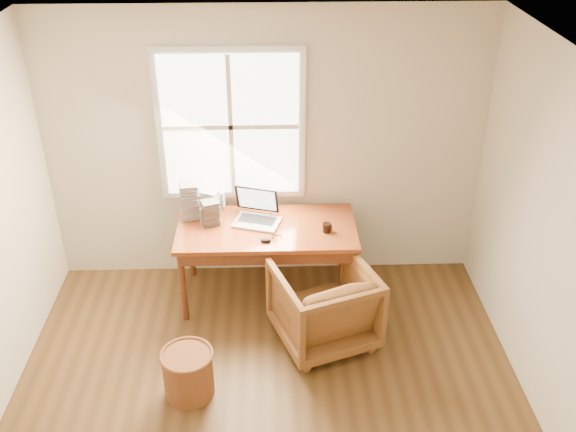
% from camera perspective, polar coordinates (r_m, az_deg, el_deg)
% --- Properties ---
extents(room_shell, '(4.04, 4.54, 2.64)m').
position_cam_1_polar(room_shell, '(4.05, -2.28, -6.09)').
color(room_shell, brown).
rests_on(room_shell, ground).
extents(desk, '(1.60, 0.80, 0.04)m').
position_cam_1_polar(desk, '(5.74, -1.92, -1.12)').
color(desk, brown).
rests_on(desk, room_shell).
extents(armchair, '(0.99, 1.01, 0.72)m').
position_cam_1_polar(armchair, '(5.44, 3.21, -7.89)').
color(armchair, brown).
rests_on(armchair, room_shell).
extents(wicker_stool, '(0.50, 0.50, 0.39)m').
position_cam_1_polar(wicker_stool, '(5.12, -8.85, -13.70)').
color(wicker_stool, brown).
rests_on(wicker_stool, room_shell).
extents(laptop, '(0.51, 0.52, 0.30)m').
position_cam_1_polar(laptop, '(5.71, -2.80, 0.64)').
color(laptop, '#ACADB3').
rests_on(laptop, desk).
extents(mouse, '(0.10, 0.07, 0.03)m').
position_cam_1_polar(mouse, '(5.51, -2.01, -2.16)').
color(mouse, black).
rests_on(mouse, desk).
extents(coffee_mug, '(0.10, 0.10, 0.08)m').
position_cam_1_polar(coffee_mug, '(5.64, 3.45, -1.04)').
color(coffee_mug, black).
rests_on(coffee_mug, desk).
extents(cd_stack_a, '(0.16, 0.15, 0.25)m').
position_cam_1_polar(cd_stack_a, '(5.88, -6.85, 1.11)').
color(cd_stack_a, '#B8BDC5').
rests_on(cd_stack_a, desk).
extents(cd_stack_b, '(0.18, 0.16, 0.23)m').
position_cam_1_polar(cd_stack_b, '(5.75, -6.89, 0.28)').
color(cd_stack_b, '#242429').
rests_on(cd_stack_b, desk).
extents(cd_stack_c, '(0.18, 0.17, 0.35)m').
position_cam_1_polar(cd_stack_c, '(5.84, -8.75, 1.29)').
color(cd_stack_c, '#ABACB9').
rests_on(cd_stack_c, desk).
extents(cd_stack_d, '(0.15, 0.13, 0.18)m').
position_cam_1_polar(cd_stack_d, '(6.02, -6.34, 1.47)').
color(cd_stack_d, silver).
rests_on(cd_stack_d, desk).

